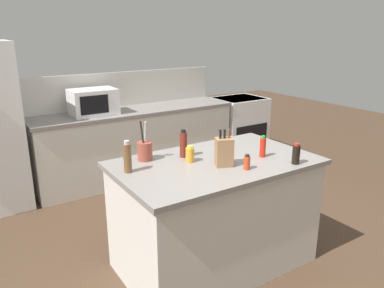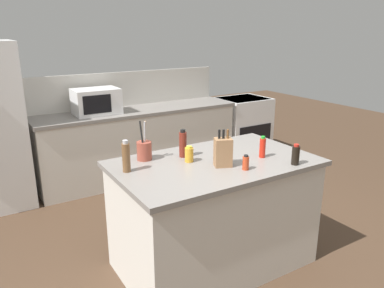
# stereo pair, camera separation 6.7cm
# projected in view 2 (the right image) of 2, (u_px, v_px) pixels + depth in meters

# --- Properties ---
(ground_plane) EXTENTS (14.00, 14.00, 0.00)m
(ground_plane) POSITION_uv_depth(u_px,v_px,m) (213.00, 262.00, 3.27)
(ground_plane) COLOR #473323
(back_counter_run) EXTENTS (2.71, 0.66, 0.94)m
(back_counter_run) POSITION_uv_depth(u_px,v_px,m) (139.00, 143.00, 5.07)
(back_counter_run) COLOR beige
(back_counter_run) RESTS_ON ground_plane
(wall_backsplash) EXTENTS (2.67, 0.03, 0.46)m
(wall_backsplash) POSITION_uv_depth(u_px,v_px,m) (128.00, 89.00, 5.12)
(wall_backsplash) COLOR beige
(wall_backsplash) RESTS_ON back_counter_run
(kitchen_island) EXTENTS (1.61, 0.98, 0.94)m
(kitchen_island) POSITION_uv_depth(u_px,v_px,m) (214.00, 214.00, 3.13)
(kitchen_island) COLOR beige
(kitchen_island) RESTS_ON ground_plane
(range_oven) EXTENTS (0.76, 0.65, 0.92)m
(range_oven) POSITION_uv_depth(u_px,v_px,m) (242.00, 126.00, 5.96)
(range_oven) COLOR white
(range_oven) RESTS_ON ground_plane
(microwave) EXTENTS (0.55, 0.39, 0.31)m
(microwave) POSITION_uv_depth(u_px,v_px,m) (96.00, 101.00, 4.61)
(microwave) COLOR white
(microwave) RESTS_ON back_counter_run
(knife_block) EXTENTS (0.16, 0.14, 0.29)m
(knife_block) POSITION_uv_depth(u_px,v_px,m) (223.00, 152.00, 2.85)
(knife_block) COLOR #936B47
(knife_block) RESTS_ON kitchen_island
(utensil_crock) EXTENTS (0.12, 0.12, 0.32)m
(utensil_crock) POSITION_uv_depth(u_px,v_px,m) (144.00, 150.00, 3.00)
(utensil_crock) COLOR brown
(utensil_crock) RESTS_ON kitchen_island
(hot_sauce_bottle) EXTENTS (0.05, 0.05, 0.18)m
(hot_sauce_bottle) POSITION_uv_depth(u_px,v_px,m) (262.00, 147.00, 3.05)
(hot_sauce_bottle) COLOR red
(hot_sauce_bottle) RESTS_ON kitchen_island
(soy_sauce_bottle) EXTENTS (0.06, 0.06, 0.17)m
(soy_sauce_bottle) POSITION_uv_depth(u_px,v_px,m) (296.00, 155.00, 2.89)
(soy_sauce_bottle) COLOR black
(soy_sauce_bottle) RESTS_ON kitchen_island
(vinegar_bottle) EXTENTS (0.06, 0.06, 0.23)m
(vinegar_bottle) POSITION_uv_depth(u_px,v_px,m) (183.00, 144.00, 3.06)
(vinegar_bottle) COLOR maroon
(vinegar_bottle) RESTS_ON kitchen_island
(pepper_grinder) EXTENTS (0.06, 0.06, 0.24)m
(pepper_grinder) POSITION_uv_depth(u_px,v_px,m) (126.00, 157.00, 2.73)
(pepper_grinder) COLOR brown
(pepper_grinder) RESTS_ON kitchen_island
(honey_jar) EXTENTS (0.07, 0.07, 0.13)m
(honey_jar) POSITION_uv_depth(u_px,v_px,m) (189.00, 154.00, 2.96)
(honey_jar) COLOR gold
(honey_jar) RESTS_ON kitchen_island
(spice_jar_paprika) EXTENTS (0.05, 0.05, 0.12)m
(spice_jar_paprika) POSITION_uv_depth(u_px,v_px,m) (246.00, 163.00, 2.79)
(spice_jar_paprika) COLOR #B73D1E
(spice_jar_paprika) RESTS_ON kitchen_island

